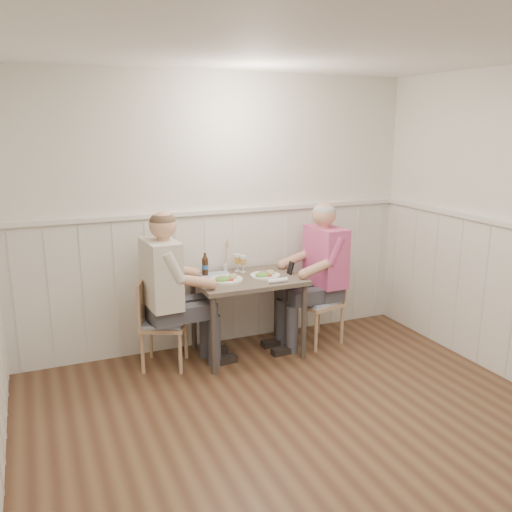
# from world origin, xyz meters

# --- Properties ---
(ground_plane) EXTENTS (4.50, 4.50, 0.00)m
(ground_plane) POSITION_xyz_m (0.00, 0.00, 0.00)
(ground_plane) COLOR #492C1D
(room_shell) EXTENTS (4.04, 4.54, 2.60)m
(room_shell) POSITION_xyz_m (0.00, 0.00, 1.52)
(room_shell) COLOR white
(room_shell) RESTS_ON ground
(wainscot) EXTENTS (4.00, 4.49, 1.34)m
(wainscot) POSITION_xyz_m (0.00, 0.69, 0.69)
(wainscot) COLOR silver
(wainscot) RESTS_ON ground
(dining_table) EXTENTS (0.98, 0.70, 0.75)m
(dining_table) POSITION_xyz_m (0.13, 1.84, 0.65)
(dining_table) COLOR #544B41
(dining_table) RESTS_ON ground
(chair_right) EXTENTS (0.48, 0.48, 0.85)m
(chair_right) POSITION_xyz_m (0.92, 1.82, 0.46)
(chair_right) COLOR tan
(chair_right) RESTS_ON ground
(chair_left) EXTENTS (0.51, 0.51, 0.82)m
(chair_left) POSITION_xyz_m (-0.71, 1.89, 0.44)
(chair_left) COLOR tan
(chair_left) RESTS_ON ground
(man_in_pink) EXTENTS (0.68, 0.47, 1.43)m
(man_in_pink) POSITION_xyz_m (0.90, 1.82, 0.60)
(man_in_pink) COLOR #3F3F47
(man_in_pink) RESTS_ON ground
(diner_cream) EXTENTS (0.69, 0.48, 1.45)m
(diner_cream) POSITION_xyz_m (-0.64, 1.78, 0.61)
(diner_cream) COLOR #3F3F47
(diner_cream) RESTS_ON ground
(plate_man) EXTENTS (0.28, 0.28, 0.07)m
(plate_man) POSITION_xyz_m (0.29, 1.80, 0.77)
(plate_man) COLOR white
(plate_man) RESTS_ON dining_table
(plate_diner) EXTENTS (0.30, 0.30, 0.08)m
(plate_diner) POSITION_xyz_m (-0.10, 1.81, 0.77)
(plate_diner) COLOR white
(plate_diner) RESTS_ON dining_table
(beer_glass_a) EXTENTS (0.07, 0.07, 0.17)m
(beer_glass_a) POSITION_xyz_m (0.13, 2.08, 0.86)
(beer_glass_a) COLOR silver
(beer_glass_a) RESTS_ON dining_table
(beer_glass_b) EXTENTS (0.07, 0.07, 0.16)m
(beer_glass_b) POSITION_xyz_m (0.16, 2.02, 0.86)
(beer_glass_b) COLOR silver
(beer_glass_b) RESTS_ON dining_table
(beer_bottle) EXTENTS (0.06, 0.06, 0.22)m
(beer_bottle) POSITION_xyz_m (-0.21, 2.06, 0.85)
(beer_bottle) COLOR black
(beer_bottle) RESTS_ON dining_table
(rolled_napkin) EXTENTS (0.19, 0.05, 0.04)m
(rolled_napkin) POSITION_xyz_m (0.32, 1.58, 0.77)
(rolled_napkin) COLOR white
(rolled_napkin) RESTS_ON dining_table
(grass_vase) EXTENTS (0.04, 0.04, 0.33)m
(grass_vase) POSITION_xyz_m (0.02, 2.13, 0.90)
(grass_vase) COLOR silver
(grass_vase) RESTS_ON dining_table
(gingham_mat) EXTENTS (0.29, 0.24, 0.01)m
(gingham_mat) POSITION_xyz_m (-0.12, 2.03, 0.75)
(gingham_mat) COLOR #4F68A0
(gingham_mat) RESTS_ON dining_table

